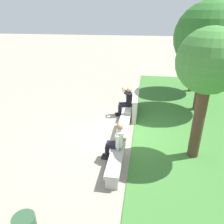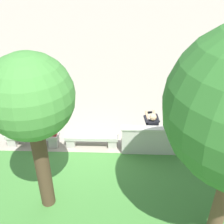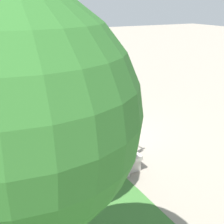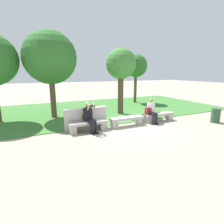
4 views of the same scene
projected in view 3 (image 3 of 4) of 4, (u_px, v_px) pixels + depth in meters
ground_plane at (92, 134)px, 10.63m from camera, size 80.00×80.00×0.00m
bench_main at (120, 150)px, 8.89m from camera, size 1.75×0.40×0.45m
bench_near at (92, 126)px, 10.53m from camera, size 1.75×0.40×0.45m
bench_mid at (71, 109)px, 12.17m from camera, size 1.75×0.40×0.45m
backrest_wall_with_plaque at (110, 145)px, 8.66m from camera, size 2.01×0.24×1.01m
person_photographer at (122, 135)px, 8.81m from camera, size 0.54×0.78×1.32m
person_distant at (77, 104)px, 11.63m from camera, size 0.48×0.68×1.26m
backpack at (77, 107)px, 11.47m from camera, size 0.28×0.24×0.43m
tree_left_background at (4, 47)px, 9.30m from camera, size 1.82×1.82×4.00m
tree_far_back at (17, 117)px, 3.20m from camera, size 2.59×2.59×4.50m
trash_bin at (79, 88)px, 14.91m from camera, size 0.44×0.44×0.75m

